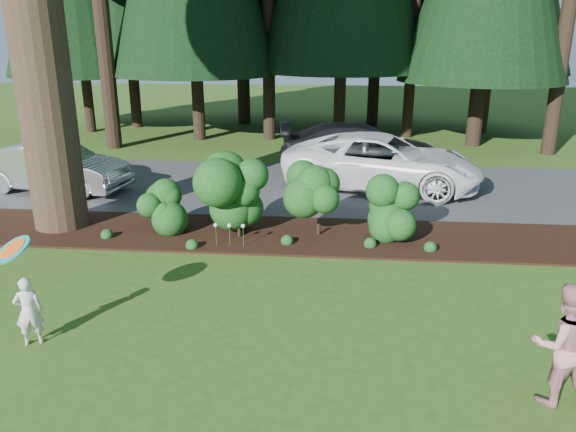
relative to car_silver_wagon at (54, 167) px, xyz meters
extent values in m
plane|color=#305117|center=(6.21, -6.34, -0.74)|extent=(80.00, 80.00, 0.00)
cube|color=black|center=(6.21, -3.09, -0.72)|extent=(16.00, 2.50, 0.05)
cube|color=#38383A|center=(6.21, 1.16, -0.73)|extent=(22.00, 6.00, 0.03)
sphere|color=#133F16|center=(4.21, -3.14, -0.08)|extent=(1.08, 1.08, 1.08)
cylinder|color=black|center=(4.21, -3.14, -0.59)|extent=(0.08, 0.08, 0.30)
sphere|color=#133F16|center=(6.01, -3.34, 0.19)|extent=(1.35, 1.35, 1.35)
cylinder|color=black|center=(6.01, -3.34, -0.59)|extent=(0.08, 0.08, 0.30)
sphere|color=#133F16|center=(7.81, -3.04, 0.08)|extent=(1.26, 1.26, 1.26)
cylinder|color=black|center=(7.81, -3.04, -0.59)|extent=(0.08, 0.08, 0.30)
sphere|color=#133F16|center=(9.61, -3.24, -0.03)|extent=(1.17, 1.17, 1.17)
cylinder|color=black|center=(9.61, -3.24, -0.59)|extent=(0.08, 0.08, 0.30)
cylinder|color=#133F16|center=(5.61, -3.94, -0.49)|extent=(0.01, 0.01, 0.50)
sphere|color=white|center=(5.61, -3.94, -0.22)|extent=(0.09, 0.09, 0.09)
cylinder|color=#133F16|center=(5.91, -3.94, -0.49)|extent=(0.01, 0.01, 0.50)
sphere|color=white|center=(5.91, -3.94, -0.22)|extent=(0.09, 0.09, 0.09)
cylinder|color=#133F16|center=(6.21, -3.94, -0.49)|extent=(0.01, 0.01, 0.50)
sphere|color=white|center=(6.21, -3.94, -0.22)|extent=(0.09, 0.09, 0.09)
cylinder|color=black|center=(-3.29, 7.66, 4.16)|extent=(0.50, 0.50, 9.80)
cylinder|color=black|center=(-0.79, 8.16, 3.81)|extent=(0.50, 0.50, 9.10)
cylinder|color=black|center=(2.21, 8.66, 4.51)|extent=(0.50, 0.50, 10.50)
cylinder|color=black|center=(5.21, 7.16, 3.63)|extent=(0.50, 0.50, 8.75)
cylinder|color=black|center=(8.21, 8.16, 4.86)|extent=(0.50, 0.50, 11.20)
cylinder|color=black|center=(11.21, 9.16, 3.98)|extent=(0.50, 0.50, 9.45)
cylinder|color=black|center=(13.71, 7.66, 4.68)|extent=(0.50, 0.50, 10.85)
cylinder|color=black|center=(16.21, 9.66, 4.16)|extent=(0.50, 0.50, 9.80)
cylinder|color=black|center=(-1.79, 12.16, 4.86)|extent=(0.50, 0.50, 11.20)
cylinder|color=black|center=(3.71, 11.66, 4.51)|extent=(0.50, 0.50, 10.50)
cylinder|color=black|center=(14.71, 12.16, 4.33)|extent=(0.50, 0.50, 10.15)
imported|color=silver|center=(0.00, 0.00, 0.00)|extent=(4.50, 2.14, 1.42)
imported|color=white|center=(9.52, 1.15, 0.09)|extent=(6.20, 3.80, 1.61)
imported|color=black|center=(8.92, 3.46, 0.06)|extent=(5.52, 2.68, 1.55)
imported|color=silver|center=(3.66, -8.09, -0.19)|extent=(0.47, 0.41, 1.10)
imported|color=#A91633|center=(11.06, -8.81, 0.08)|extent=(0.84, 0.67, 1.65)
cylinder|color=teal|center=(3.67, -8.24, 0.86)|extent=(0.60, 0.53, 0.41)
cylinder|color=orange|center=(3.67, -8.24, 0.87)|extent=(0.42, 0.37, 0.29)
camera|label=1|loc=(8.21, -15.21, 3.82)|focal=35.00mm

